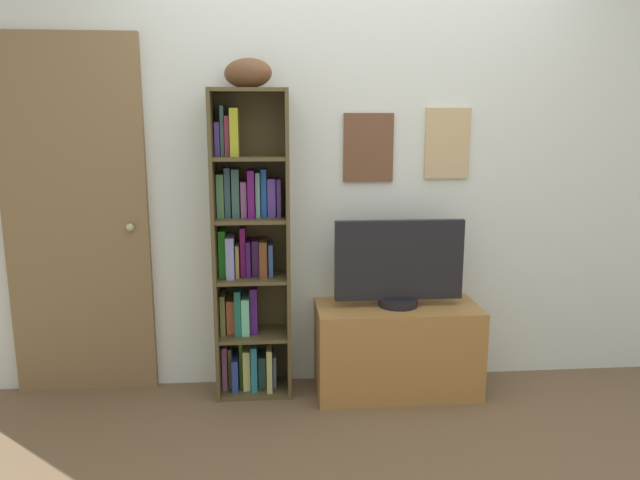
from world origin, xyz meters
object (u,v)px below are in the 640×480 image
(bookshelf, at_px, (248,257))
(television, at_px, (399,264))
(door, at_px, (76,220))
(football, at_px, (248,73))
(tv_stand, at_px, (397,349))

(bookshelf, bearing_deg, television, -7.11)
(bookshelf, distance_m, television, 0.85)
(television, height_order, door, door)
(bookshelf, relative_size, door, 0.85)
(football, height_order, door, door)
(tv_stand, relative_size, door, 0.46)
(bookshelf, xyz_separation_m, television, (0.84, -0.10, -0.03))
(bookshelf, height_order, television, bookshelf)
(bookshelf, distance_m, football, 1.00)
(football, distance_m, tv_stand, 1.73)
(football, height_order, television, football)
(football, relative_size, television, 0.38)
(football, bearing_deg, door, 173.35)
(football, xyz_separation_m, tv_stand, (0.82, -0.07, -1.53))
(television, bearing_deg, bookshelf, 172.89)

